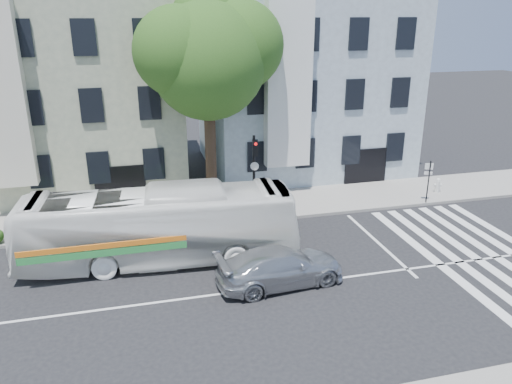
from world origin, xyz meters
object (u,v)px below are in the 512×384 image
object	(u,v)px
bus	(160,226)
traffic_signal	(254,164)
fire_hydrant	(438,185)
sedan	(281,267)

from	to	relation	value
bus	traffic_signal	bearing A→B (deg)	-46.35
traffic_signal	fire_hydrant	xyz separation A→B (m)	(10.62, 0.02, -2.03)
traffic_signal	bus	bearing A→B (deg)	-129.28
traffic_signal	fire_hydrant	bearing A→B (deg)	11.09
sedan	traffic_signal	size ratio (longest dim) A/B	1.22
bus	fire_hydrant	size ratio (longest dim) A/B	13.69
traffic_signal	sedan	bearing A→B (deg)	-85.19
bus	sedan	distance (m)	5.26
traffic_signal	fire_hydrant	distance (m)	10.81
fire_hydrant	traffic_signal	bearing A→B (deg)	-179.89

